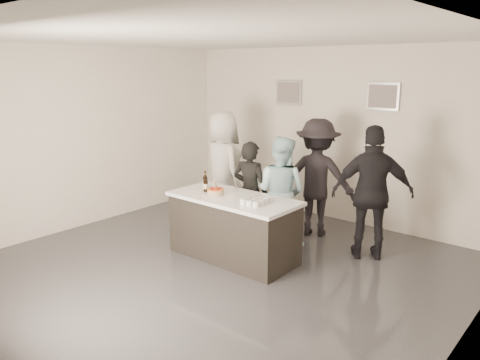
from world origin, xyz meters
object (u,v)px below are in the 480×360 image
at_px(cake, 216,192).
at_px(beer_bottle_a, 205,179).
at_px(person_guest_left, 223,168).
at_px(person_main_black, 250,191).
at_px(person_guest_right, 372,193).
at_px(person_main_blue, 281,191).
at_px(person_guest_back, 317,178).
at_px(beer_bottle_b, 205,183).
at_px(bar_counter, 234,227).

bearing_deg(cake, beer_bottle_a, 154.27).
height_order(cake, person_guest_left, person_guest_left).
relative_size(person_main_black, person_guest_right, 0.82).
relative_size(person_main_blue, person_guest_left, 0.86).
bearing_deg(person_main_black, person_guest_back, -138.20).
bearing_deg(person_main_black, person_main_blue, -175.72).
distance_m(person_main_black, person_guest_right, 1.84).
bearing_deg(beer_bottle_b, bar_counter, 6.91).
bearing_deg(beer_bottle_a, person_main_black, 58.70).
bearing_deg(beer_bottle_b, beer_bottle_a, 135.28).
relative_size(person_main_black, person_guest_left, 0.81).
xyz_separation_m(cake, beer_bottle_b, (-0.21, 0.02, 0.09)).
height_order(cake, person_guest_right, person_guest_right).
height_order(bar_counter, beer_bottle_b, beer_bottle_b).
bearing_deg(person_guest_back, person_main_black, 30.63).
xyz_separation_m(bar_counter, cake, (-0.27, -0.08, 0.49)).
height_order(cake, beer_bottle_b, beer_bottle_b).
distance_m(cake, person_main_black, 0.81).
height_order(person_main_black, person_main_blue, person_main_blue).
xyz_separation_m(person_main_blue, person_guest_right, (1.28, 0.39, 0.12)).
bearing_deg(person_guest_right, cake, 4.42).
relative_size(bar_counter, person_guest_left, 0.96).
bearing_deg(person_guest_left, bar_counter, 159.11).
bearing_deg(person_guest_back, beer_bottle_b, 39.80).
xyz_separation_m(cake, person_guest_right, (1.75, 1.32, 0.01)).
relative_size(beer_bottle_b, person_main_black, 0.17).
height_order(bar_counter, person_main_black, person_main_black).
bearing_deg(person_guest_left, beer_bottle_b, 142.93).
relative_size(beer_bottle_a, person_guest_back, 0.14).
height_order(beer_bottle_a, person_guest_right, person_guest_right).
relative_size(beer_bottle_a, person_main_blue, 0.16).
height_order(beer_bottle_b, person_guest_left, person_guest_left).
bearing_deg(person_main_black, beer_bottle_b, 63.62).
relative_size(beer_bottle_a, person_guest_left, 0.13).
bearing_deg(person_main_black, person_guest_left, -33.98).
relative_size(beer_bottle_a, person_main_black, 0.17).
xyz_separation_m(beer_bottle_b, person_main_blue, (0.68, 0.91, -0.20)).
distance_m(beer_bottle_a, beer_bottle_b, 0.23).
height_order(person_main_black, person_guest_back, person_guest_back).
distance_m(cake, person_main_blue, 1.05).
relative_size(bar_counter, beer_bottle_b, 7.15).
bearing_deg(person_guest_right, person_main_blue, -15.68).
bearing_deg(person_guest_right, person_main_black, -15.93).
height_order(person_main_blue, person_guest_left, person_guest_left).
bearing_deg(cake, person_guest_back, 68.95).
distance_m(person_main_black, person_guest_left, 0.97).
bearing_deg(beer_bottle_a, beer_bottle_b, -44.72).
bearing_deg(beer_bottle_b, cake, -4.81).
bearing_deg(person_guest_right, person_guest_left, -29.05).
xyz_separation_m(bar_counter, person_guest_right, (1.48, 1.24, 0.50)).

